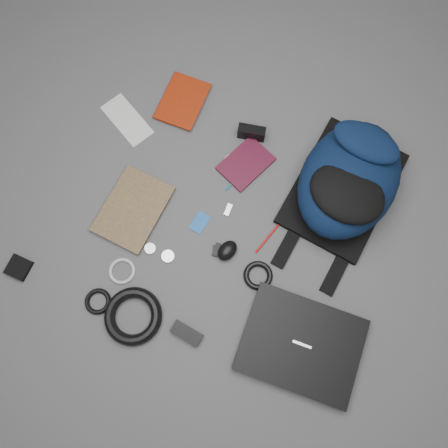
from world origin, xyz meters
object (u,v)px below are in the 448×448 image
at_px(dvd_case, 246,164).
at_px(textbook_red, 164,95).
at_px(backpack, 349,179).
at_px(compact_camera, 252,133).
at_px(comic_book, 109,197).
at_px(pouch, 19,268).
at_px(mouse, 227,251).
at_px(laptop, 301,344).
at_px(power_brick, 187,333).

bearing_deg(dvd_case, textbook_red, -176.62).
relative_size(backpack, compact_camera, 4.96).
distance_m(backpack, dvd_case, 0.40).
distance_m(comic_book, pouch, 0.42).
xyz_separation_m(dvd_case, mouse, (0.09, -0.35, 0.01)).
bearing_deg(dvd_case, mouse, -56.18).
height_order(backpack, pouch, backpack).
height_order(laptop, comic_book, laptop).
relative_size(laptop, dvd_case, 2.04).
distance_m(laptop, compact_camera, 0.83).
distance_m(textbook_red, compact_camera, 0.40).
xyz_separation_m(laptop, textbook_red, (-0.90, 0.67, -0.01)).
relative_size(backpack, dvd_case, 2.70).
xyz_separation_m(laptop, mouse, (-0.38, 0.19, 0.00)).
xyz_separation_m(laptop, compact_camera, (-0.50, 0.66, 0.01)).
height_order(mouse, pouch, mouse).
bearing_deg(textbook_red, laptop, -40.62).
bearing_deg(textbook_red, power_brick, -61.25).
bearing_deg(power_brick, comic_book, 151.12).
xyz_separation_m(comic_book, dvd_case, (0.42, 0.36, -0.00)).
height_order(dvd_case, power_brick, power_brick).
bearing_deg(backpack, compact_camera, 176.24).
bearing_deg(compact_camera, pouch, -137.25).
bearing_deg(backpack, pouch, -136.25).
relative_size(compact_camera, pouch, 1.37).
xyz_separation_m(backpack, power_brick, (-0.30, -0.75, -0.10)).
bearing_deg(dvd_case, pouch, -108.26).
distance_m(laptop, pouch, 1.07).
height_order(dvd_case, pouch, pouch).
xyz_separation_m(dvd_case, power_brick, (0.09, -0.68, 0.01)).
height_order(laptop, pouch, laptop).
distance_m(comic_book, compact_camera, 0.62).
bearing_deg(laptop, dvd_case, 124.94).
xyz_separation_m(textbook_red, pouch, (-0.15, -0.87, -0.00)).
distance_m(textbook_red, comic_book, 0.49).
bearing_deg(laptop, backpack, 92.07).
relative_size(dvd_case, compact_camera, 1.84).
bearing_deg(comic_book, pouch, -112.51).
relative_size(laptop, textbook_red, 1.79).
distance_m(dvd_case, mouse, 0.36).
height_order(laptop, mouse, mouse).
distance_m(compact_camera, pouch, 1.03).
xyz_separation_m(backpack, compact_camera, (-0.42, 0.06, -0.08)).
relative_size(laptop, pouch, 5.15).
bearing_deg(backpack, comic_book, -148.24).
distance_m(backpack, compact_camera, 0.43).
xyz_separation_m(backpack, mouse, (-0.30, -0.42, -0.09)).
height_order(compact_camera, mouse, compact_camera).
bearing_deg(textbook_red, comic_book, -91.93).
relative_size(power_brick, pouch, 1.40).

